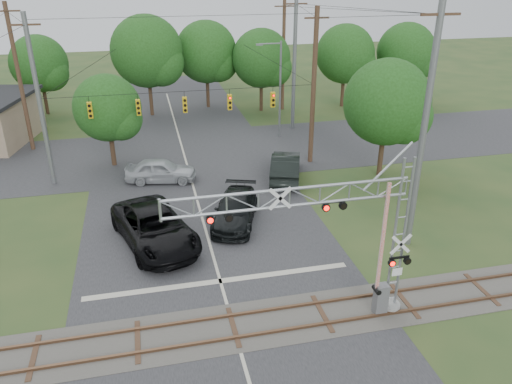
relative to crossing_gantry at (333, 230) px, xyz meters
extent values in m
plane|color=#29441F|center=(-4.06, -1.64, -4.46)|extent=(160.00, 160.00, 0.00)
cube|color=#28292B|center=(-4.06, 8.36, -4.45)|extent=(14.00, 90.00, 0.02)
cube|color=#28292B|center=(-4.06, 22.36, -4.45)|extent=(90.00, 12.00, 0.02)
cube|color=#48443F|center=(-4.06, 0.36, -4.44)|extent=(90.00, 3.20, 0.05)
cube|color=brown|center=(-4.06, -0.36, -4.37)|extent=(90.00, 0.12, 0.14)
cube|color=brown|center=(-4.06, 1.08, -4.37)|extent=(90.00, 0.12, 0.14)
cylinder|color=gray|center=(3.02, 0.06, -4.31)|extent=(0.91, 0.91, 0.30)
cube|color=silver|center=(2.97, -0.24, -2.29)|extent=(0.45, 0.03, 0.35)
cube|color=slate|center=(2.41, -0.14, -3.71)|extent=(0.56, 0.45, 1.51)
cube|color=red|center=(2.16, -0.14, -0.63)|extent=(0.14, 0.09, 5.05)
cylinder|color=slate|center=(-13.56, 18.36, 1.29)|extent=(0.32, 0.32, 11.50)
cylinder|color=#3F2D1D|center=(5.44, 18.36, 1.29)|extent=(0.36, 0.36, 11.50)
cylinder|color=black|center=(-4.06, 18.36, 1.59)|extent=(19.00, 0.03, 0.03)
cube|color=gold|center=(-10.46, 18.36, 0.64)|extent=(0.30, 0.30, 1.10)
cube|color=gold|center=(-7.26, 18.36, 0.64)|extent=(0.30, 0.30, 1.10)
cube|color=gold|center=(-4.06, 18.36, 0.64)|extent=(0.30, 0.30, 1.10)
cube|color=gold|center=(-0.86, 18.36, 0.64)|extent=(0.30, 0.30, 1.10)
cube|color=gold|center=(2.34, 18.36, 0.64)|extent=(0.30, 0.30, 1.10)
imported|color=black|center=(-6.94, 8.29, -3.47)|extent=(5.19, 7.81, 1.99)
imported|color=black|center=(-2.17, 9.76, -3.65)|extent=(3.99, 6.07, 1.64)
imported|color=#AAAEB2|center=(-6.14, 17.01, -3.62)|extent=(5.21, 2.87, 1.68)
imported|color=black|center=(2.62, 15.58, -3.53)|extent=(3.65, 6.03, 1.88)
cylinder|color=slate|center=(4.73, 24.88, -0.31)|extent=(0.18, 0.18, 8.30)
cylinder|color=slate|center=(3.81, 24.88, 3.65)|extent=(1.84, 0.11, 0.11)
cube|color=slate|center=(2.89, 24.88, 3.60)|extent=(0.55, 0.23, 0.14)
cylinder|color=#3F2D1D|center=(-16.22, 26.26, 1.35)|extent=(0.34, 0.34, 11.62)
cube|color=#3F2D1D|center=(-16.22, 26.26, 6.46)|extent=(2.00, 0.12, 0.12)
cylinder|color=slate|center=(6.59, 26.96, 1.40)|extent=(0.34, 0.34, 11.72)
cube|color=#3F2D1D|center=(6.59, 26.96, 6.56)|extent=(2.00, 0.12, 0.12)
cylinder|color=slate|center=(6.67, 5.15, 1.91)|extent=(0.34, 0.34, 12.74)
cube|color=#3F2D1D|center=(6.67, 5.15, 7.57)|extent=(2.00, 0.12, 0.12)
cylinder|color=#3F2D1D|center=(7.52, 33.79, 1.05)|extent=(0.34, 0.34, 11.03)
cube|color=#3F2D1D|center=(7.52, 33.79, 5.86)|extent=(2.00, 0.12, 0.12)
cylinder|color=#3C291B|center=(-16.60, 37.49, -2.65)|extent=(0.36, 0.36, 3.63)
sphere|color=#1D4513|center=(-16.60, 37.49, 0.65)|extent=(5.61, 5.61, 5.61)
cylinder|color=#3C291B|center=(-9.51, 21.04, -2.87)|extent=(0.36, 0.36, 3.20)
sphere|color=#1D4513|center=(-9.51, 21.04, 0.04)|extent=(4.94, 4.94, 4.94)
cylinder|color=#3C291B|center=(-6.09, 34.57, -2.20)|extent=(0.36, 0.36, 4.52)
sphere|color=#1D4513|center=(-6.09, 34.57, 1.91)|extent=(6.99, 6.99, 6.99)
cylinder|color=#3C291B|center=(-0.04, 36.45, -2.40)|extent=(0.36, 0.36, 4.12)
sphere|color=#1D4513|center=(-0.04, 36.45, 1.35)|extent=(6.37, 6.37, 6.37)
cylinder|color=#3C291B|center=(5.19, 33.73, -2.54)|extent=(0.36, 0.36, 3.84)
sphere|color=#1D4513|center=(5.19, 33.73, 0.94)|extent=(5.93, 5.93, 5.93)
cylinder|color=#3C291B|center=(9.46, 14.56, -2.53)|extent=(0.36, 0.36, 3.87)
sphere|color=#1D4513|center=(9.46, 14.56, 0.98)|extent=(5.97, 5.97, 5.97)
cylinder|color=#3C291B|center=(14.15, 33.49, -2.49)|extent=(0.36, 0.36, 3.95)
sphere|color=#1D4513|center=(14.15, 33.49, 1.10)|extent=(6.10, 6.10, 6.10)
cylinder|color=#3C291B|center=(20.85, 33.05, -2.48)|extent=(0.36, 0.36, 3.96)
sphere|color=#1D4513|center=(20.85, 33.05, 1.12)|extent=(6.13, 6.13, 6.13)
camera|label=1|loc=(-6.93, -16.32, 9.68)|focal=35.00mm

